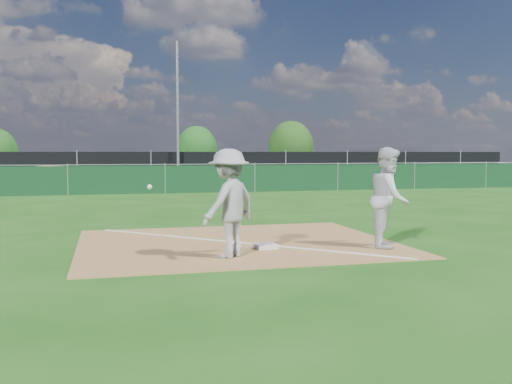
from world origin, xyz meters
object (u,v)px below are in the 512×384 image
first_base (265,246)px  tree_right (291,147)px  light_pole (178,113)px  car_mid (124,169)px  car_left (61,168)px  tree_mid (197,150)px  runner (389,197)px  car_right (211,168)px  play_at_first (229,203)px

first_base → tree_right: (11.38, 33.13, 2.13)m
light_pole → car_mid: 6.08m
first_base → car_left: car_left is taller
car_mid → tree_mid: (5.84, 7.96, 1.24)m
light_pole → tree_right: light_pole is taller
tree_right → light_pole: bearing=-133.9°
light_pole → car_left: (-6.63, 4.49, -3.21)m
tree_right → runner: bearing=-105.2°
light_pole → car_right: light_pole is taller
runner → car_left: size_ratio=0.41×
runner → car_left: bearing=44.7°
car_mid → car_right: size_ratio=0.89×
car_mid → runner: bearing=-174.2°
first_base → play_at_first: size_ratio=0.19×
first_base → runner: 2.48m
car_mid → tree_right: size_ratio=1.04×
light_pole → tree_mid: light_pole is taller
car_right → light_pole: bearing=145.3°
car_right → tree_mid: bearing=-8.2°
tree_right → car_left: bearing=-159.9°
runner → tree_right: 34.73m
runner → car_mid: bearing=37.3°
light_pole → play_at_first: light_pole is taller
tree_right → play_at_first: bearing=-109.8°
car_left → car_mid: car_left is taller
car_left → car_right: bearing=-87.6°
light_pole → play_at_first: (-1.96, -23.16, -3.07)m
play_at_first → tree_mid: 35.71m
first_base → tree_mid: (4.08, 34.67, 1.91)m
first_base → car_right: size_ratio=0.08×
runner → tree_right: bearing=13.6°
light_pole → runner: bearing=-87.1°
light_pole → car_right: 7.22m
tree_mid → tree_right: tree_right is taller
first_base → tree_mid: 34.96m
play_at_first → car_left: size_ratio=0.45×
light_pole → tree_mid: bearing=76.4°
car_mid → tree_right: (13.14, 6.43, 1.46)m
light_pole → first_base: 22.84m
light_pole → car_mid: bearing=124.4°
car_right → car_mid: bearing=96.8°
car_left → car_mid: (3.73, -0.26, -0.05)m
play_at_first → car_left: 28.04m
first_base → car_mid: car_mid is taller
play_at_first → car_mid: (-0.93, 27.40, -0.19)m
car_left → car_right: (9.54, 1.26, -0.06)m
first_base → runner: (2.29, -0.37, 0.87)m
light_pole → runner: size_ratio=4.28×
runner → tree_right: (9.09, 33.50, 1.26)m
first_base → car_left: 27.52m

